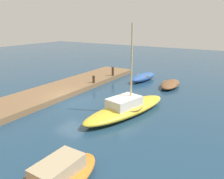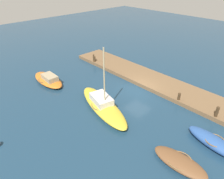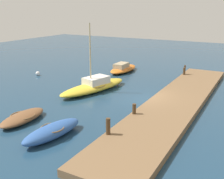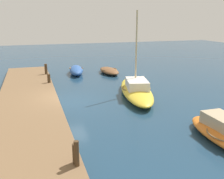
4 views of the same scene
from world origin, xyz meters
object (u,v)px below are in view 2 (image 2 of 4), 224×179
Objects in this scene: sailboat_yellow at (103,105)px; mooring_post_west at (217,112)px; mooring_post_mid_west at (179,96)px; mooring_post_east at (94,58)px; motorboat_orange at (48,79)px; rowboat_blue at (214,142)px; mooring_post_mid_east at (95,59)px; rowboat_brown at (180,162)px.

mooring_post_west is at bearing -129.36° from sailboat_yellow.
mooring_post_west is 1.37× the size of mooring_post_mid_west.
mooring_post_east reaches higher than mooring_post_mid_west.
mooring_post_west is (-16.00, -7.11, 0.50)m from motorboat_orange.
motorboat_orange is 17.66m from rowboat_blue.
mooring_post_mid_west is at bearing 0.00° from mooring_post_west.
mooring_post_west is 1.00× the size of mooring_post_east.
motorboat_orange is 5.30× the size of mooring_post_west.
sailboat_yellow is at bearing 25.32° from rowboat_blue.
mooring_post_east is at bearing 0.00° from mooring_post_mid_east.
mooring_post_mid_west is 0.73× the size of mooring_post_east.
mooring_post_east reaches higher than motorboat_orange.
mooring_post_mid_west is at bearing 180.00° from mooring_post_east.
mooring_post_east is (8.68, -5.94, 0.43)m from sailboat_yellow.
motorboat_orange is 1.35× the size of rowboat_brown.
motorboat_orange reaches higher than rowboat_brown.
rowboat_blue is 6.11× the size of mooring_post_mid_west.
mooring_post_mid_east is at bearing -23.90° from rowboat_brown.
motorboat_orange is at bearing 92.68° from mooring_post_mid_east.
mooring_post_mid_west is at bearing 180.00° from mooring_post_mid_east.
mooring_post_east reaches higher than rowboat_blue.
mooring_post_east is at bearing -85.20° from motorboat_orange.
sailboat_yellow is 10.36m from mooring_post_mid_east.
motorboat_orange is at bearing 94.28° from mooring_post_east.
rowboat_blue is 9.48m from sailboat_yellow.
sailboat_yellow is (9.04, 2.86, 0.08)m from rowboat_blue.
sailboat_yellow reaches higher than mooring_post_east.
mooring_post_mid_west is at bearing -25.26° from rowboat_blue.
rowboat_brown is 7.48m from mooring_post_mid_west.
mooring_post_west is at bearing 180.00° from mooring_post_mid_west.
motorboat_orange is at bearing 29.71° from mooring_post_mid_west.
mooring_post_mid_west reaches higher than rowboat_brown.
rowboat_blue is 17.80m from mooring_post_mid_east.
mooring_post_mid_east is (0.33, -7.11, 0.40)m from motorboat_orange.
mooring_post_west reaches higher than mooring_post_east.
rowboat_brown is at bearing -176.87° from motorboat_orange.
mooring_post_west is at bearing -155.52° from motorboat_orange.
sailboat_yellow reaches higher than motorboat_orange.
mooring_post_mid_east reaches higher than rowboat_brown.
rowboat_brown is at bearing 159.12° from mooring_post_mid_east.
rowboat_blue is at bearing 147.00° from mooring_post_mid_west.
sailboat_yellow is at bearing 37.10° from mooring_post_west.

